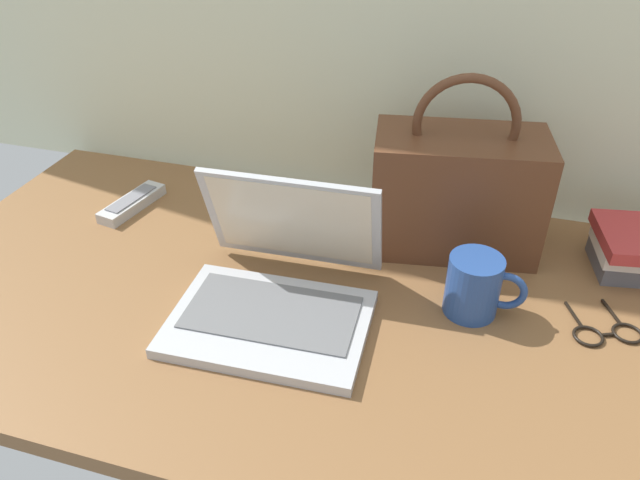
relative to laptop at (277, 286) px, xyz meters
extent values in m
cube|color=brown|center=(0.12, 0.04, -0.06)|extent=(1.60, 0.76, 0.03)
cube|color=#B2B5BA|center=(0.00, -0.05, -0.04)|extent=(0.32, 0.23, 0.02)
cube|color=slate|center=(0.00, -0.03, -0.03)|extent=(0.28, 0.15, 0.00)
cube|color=#B2B5BA|center=(0.00, 0.09, 0.07)|extent=(0.30, 0.09, 0.19)
cube|color=beige|center=(0.00, 0.09, 0.07)|extent=(0.27, 0.07, 0.17)
cylinder|color=#26478C|center=(0.30, 0.08, 0.01)|extent=(0.09, 0.09, 0.10)
torus|color=#26478C|center=(0.35, 0.08, 0.01)|extent=(0.07, 0.01, 0.07)
cube|color=#B7B7B7|center=(-0.40, 0.21, -0.03)|extent=(0.08, 0.17, 0.02)
cube|color=slate|center=(-0.40, 0.21, -0.02)|extent=(0.05, 0.12, 0.00)
torus|color=black|center=(0.49, 0.07, -0.04)|extent=(0.06, 0.06, 0.01)
torus|color=black|center=(0.54, 0.09, -0.04)|extent=(0.06, 0.06, 0.01)
cube|color=black|center=(0.51, 0.08, -0.04)|extent=(0.02, 0.01, 0.00)
cube|color=black|center=(0.47, 0.11, -0.04)|extent=(0.03, 0.06, 0.00)
cube|color=black|center=(0.52, 0.14, -0.04)|extent=(0.03, 0.06, 0.00)
cube|color=#59331E|center=(0.25, 0.27, 0.06)|extent=(0.32, 0.20, 0.22)
torus|color=#59331E|center=(0.25, 0.27, 0.19)|extent=(0.18, 0.04, 0.18)
cube|color=#595960|center=(0.58, 0.28, -0.03)|extent=(0.17, 0.14, 0.03)
camera|label=1|loc=(0.28, -0.71, 0.61)|focal=33.98mm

